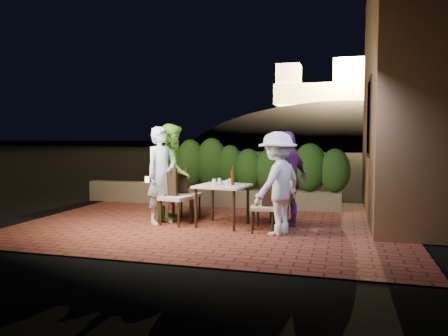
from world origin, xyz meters
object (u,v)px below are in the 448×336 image
at_px(diner_green, 173,172).
at_px(beer_bottle, 233,176).
at_px(chair_left_back, 187,194).
at_px(chair_right_back, 272,200).
at_px(diner_white, 278,183).
at_px(bowl, 226,182).
at_px(diner_blue, 162,175).
at_px(dining_table, 223,205).
at_px(chair_right_front, 263,207).
at_px(diner_purple, 288,180).
at_px(chair_left_front, 176,196).
at_px(parapet_lamp, 147,179).

bearing_deg(diner_green, beer_bottle, -117.61).
distance_m(chair_left_back, chair_right_back, 1.73).
relative_size(chair_right_back, diner_white, 0.57).
xyz_separation_m(bowl, diner_blue, (-1.14, -0.39, 0.13)).
bearing_deg(dining_table, chair_left_back, 155.32).
xyz_separation_m(bowl, chair_right_front, (0.82, -0.63, -0.33)).
distance_m(bowl, diner_green, 1.14).
bearing_deg(diner_purple, diner_blue, -54.38).
bearing_deg(diner_blue, diner_green, 25.36).
bearing_deg(diner_white, diner_blue, -73.20).
xyz_separation_m(chair_left_back, diner_green, (-0.30, 0.02, 0.43)).
bearing_deg(diner_white, chair_left_back, -88.02).
height_order(chair_right_back, diner_green, diner_green).
relative_size(beer_bottle, diner_white, 0.20).
relative_size(dining_table, chair_left_front, 0.83).
relative_size(bowl, parapet_lamp, 1.25).
distance_m(chair_left_front, diner_white, 1.98).
bearing_deg(chair_right_back, diner_purple, -152.51).
height_order(beer_bottle, diner_white, diner_white).
xyz_separation_m(dining_table, diner_blue, (-1.15, -0.11, 0.53)).
height_order(beer_bottle, chair_right_front, beer_bottle).
bearing_deg(chair_left_front, chair_left_back, 99.25).
bearing_deg(chair_left_front, diner_purple, 20.77).
bearing_deg(diner_blue, beer_bottle, -57.30).
xyz_separation_m(chair_left_front, chair_left_back, (0.03, 0.52, -0.02)).
bearing_deg(diner_green, chair_left_front, -164.82).
bearing_deg(chair_left_back, chair_right_front, -22.93).
bearing_deg(chair_right_front, beer_bottle, -38.95).
distance_m(chair_left_front, chair_right_back, 1.78).
xyz_separation_m(chair_right_front, parapet_lamp, (-3.39, 2.62, 0.13)).
relative_size(bowl, chair_right_back, 0.18).
xyz_separation_m(chair_left_front, parapet_lamp, (-1.72, 2.41, 0.05)).
height_order(dining_table, diner_purple, diner_purple).
bearing_deg(parapet_lamp, diner_purple, -29.37).
bearing_deg(dining_table, diner_purple, 7.93).
height_order(chair_left_back, chair_right_front, chair_left_back).
xyz_separation_m(diner_blue, diner_white, (2.22, -0.34, -0.05)).
bearing_deg(chair_right_back, chair_left_front, 40.22).
height_order(chair_left_back, diner_green, diner_green).
xyz_separation_m(diner_purple, parapet_lamp, (-3.75, 2.11, -0.29)).
bearing_deg(chair_left_front, beer_bottle, 20.93).
bearing_deg(chair_left_back, diner_purple, -5.15).
height_order(beer_bottle, parapet_lamp, beer_bottle).
height_order(diner_white, diner_purple, diner_purple).
xyz_separation_m(diner_white, diner_purple, (0.10, 0.61, 0.01)).
relative_size(chair_left_front, diner_green, 0.56).
bearing_deg(beer_bottle, chair_right_front, -30.74).
relative_size(chair_left_back, chair_right_front, 1.16).
xyz_separation_m(bowl, parapet_lamp, (-2.57, 1.99, -0.20)).
bearing_deg(chair_left_front, diner_green, 129.09).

